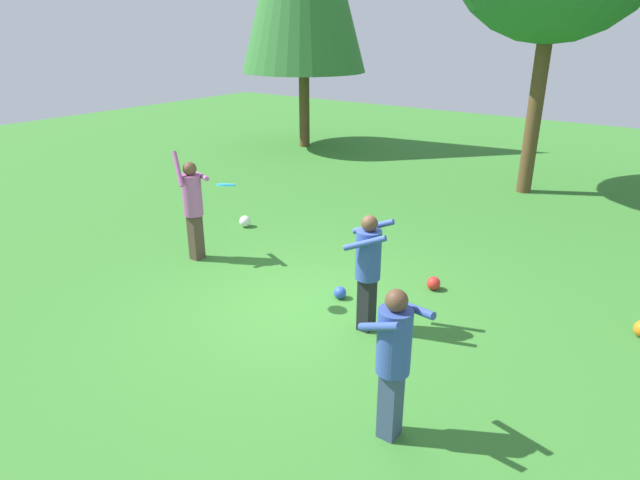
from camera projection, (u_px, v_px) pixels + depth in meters
ground_plane at (300, 308)px, 8.12m from camera, size 40.00×40.00×0.00m
person_thrower at (193, 202)px, 9.45m from camera, size 0.66×0.65×1.97m
person_catcher at (394, 353)px, 5.25m from camera, size 0.69×0.64×1.68m
person_bystander at (368, 264)px, 7.20m from camera, size 0.67×0.61×1.67m
frisbee at (226, 185)px, 7.56m from camera, size 0.37×0.37×0.09m
ball_white at (245, 221)px, 11.33m from camera, size 0.24×0.24×0.24m
ball_red at (433, 283)px, 8.64m from camera, size 0.22×0.22×0.22m
ball_blue at (340, 293)px, 8.37m from camera, size 0.19×0.19×0.19m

